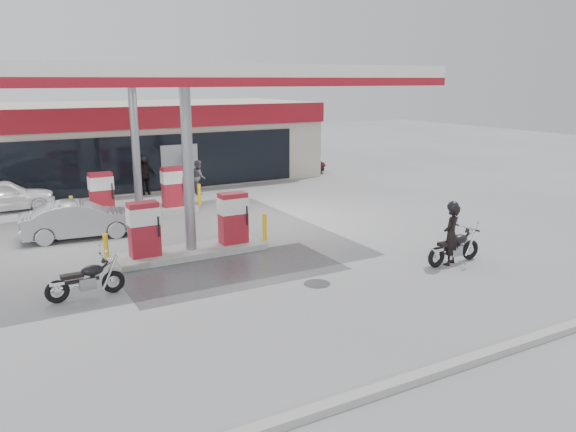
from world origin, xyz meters
The scene contains 16 objects.
ground centered at (0.00, 0.00, 0.00)m, with size 90.00×90.00×0.00m, color gray.
wet_patch centered at (0.50, 0.00, 0.00)m, with size 6.00×3.00×0.00m, color #4C4C4F.
drain_cover centered at (2.00, -2.00, 0.00)m, with size 0.70×0.70×0.01m, color #38383A.
kerb centered at (0.00, -7.00, 0.07)m, with size 28.00×0.25×0.15m, color gray.
store_building centered at (0.01, 15.94, 2.01)m, with size 22.00×8.22×4.00m.
canopy centered at (0.00, 5.00, 5.27)m, with size 16.00×10.02×5.51m.
pump_island_near centered at (0.00, 2.00, 0.71)m, with size 5.14×1.30×1.78m.
pump_island_far centered at (0.00, 8.00, 0.71)m, with size 5.14×1.30×1.78m.
main_motorcycle centered at (6.38, -2.49, 0.45)m, with size 1.98×0.76×1.01m.
biker_main centered at (6.19, -2.49, 0.88)m, with size 0.64×0.42×1.75m, color black.
parked_motorcycle centered at (-3.39, -0.05, 0.43)m, with size 1.89×0.73×0.97m.
sedan_white centered at (-4.64, 11.20, 0.66)m, with size 1.55×3.85×1.31m, color white.
attendant centered at (3.52, 10.80, 0.78)m, with size 0.76×0.59×1.57m, color #5C5C61.
hatchback_silver centered at (-2.60, 5.60, 0.62)m, with size 1.32×3.78×1.25m, color gray.
parked_car_right centered at (10.00, 14.00, 0.62)m, with size 2.04×4.43×1.23m, color #591322.
biker_walking centered at (1.27, 11.80, 0.86)m, with size 1.01×0.42×1.72m, color black.
Camera 1 is at (-5.39, -13.68, 5.19)m, focal length 35.00 mm.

